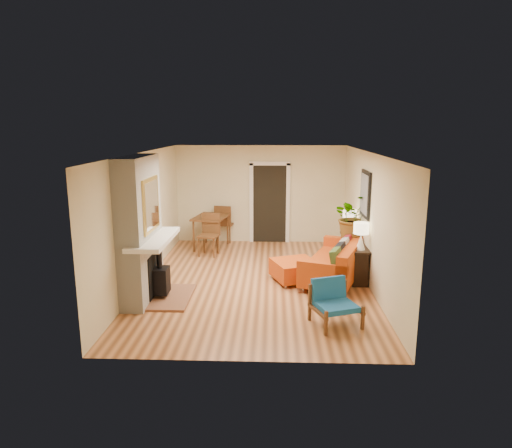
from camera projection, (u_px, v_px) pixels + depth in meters
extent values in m
plane|color=#D88A53|center=(256.00, 281.00, 9.33)|extent=(6.50, 6.50, 0.00)
plane|color=white|center=(256.00, 153.00, 8.78)|extent=(6.50, 6.50, 0.00)
plane|color=beige|center=(260.00, 194.00, 12.23)|extent=(4.50, 0.00, 4.50)
plane|color=beige|center=(246.00, 270.00, 5.88)|extent=(4.50, 0.00, 4.50)
plane|color=beige|center=(144.00, 218.00, 9.14)|extent=(0.00, 6.50, 6.50)
plane|color=beige|center=(370.00, 220.00, 8.97)|extent=(0.00, 6.50, 6.50)
cube|color=black|center=(270.00, 204.00, 12.24)|extent=(0.88, 0.06, 2.10)
cube|color=white|center=(251.00, 204.00, 12.25)|extent=(0.10, 0.08, 2.18)
cube|color=white|center=(288.00, 204.00, 12.21)|extent=(0.10, 0.08, 2.18)
cube|color=white|center=(270.00, 163.00, 12.00)|extent=(1.08, 0.08, 0.10)
cube|color=black|center=(365.00, 194.00, 9.27)|extent=(0.04, 0.85, 0.95)
cube|color=slate|center=(364.00, 194.00, 9.27)|extent=(0.01, 0.70, 0.80)
cube|color=black|center=(150.00, 209.00, 9.45)|extent=(0.06, 0.95, 0.02)
cube|color=black|center=(149.00, 195.00, 9.39)|extent=(0.06, 0.95, 0.02)
cube|color=white|center=(138.00, 198.00, 8.04)|extent=(0.42, 1.50, 1.48)
cube|color=white|center=(142.00, 269.00, 8.31)|extent=(0.42, 1.50, 1.12)
cube|color=white|center=(154.00, 239.00, 8.18)|extent=(0.60, 1.68, 0.08)
cube|color=black|center=(154.00, 275.00, 8.33)|extent=(0.03, 0.72, 0.78)
cube|color=brown|center=(171.00, 297.00, 8.41)|extent=(0.75, 1.30, 0.04)
cube|color=black|center=(160.00, 280.00, 8.35)|extent=(0.30, 0.36, 0.48)
cylinder|color=black|center=(159.00, 257.00, 8.25)|extent=(0.10, 0.10, 0.40)
cube|color=gold|center=(151.00, 204.00, 8.05)|extent=(0.04, 0.95, 0.95)
cube|color=silver|center=(152.00, 204.00, 8.05)|extent=(0.01, 0.82, 0.82)
cylinder|color=silver|center=(303.00, 289.00, 8.72)|extent=(0.05, 0.05, 0.11)
cylinder|color=silver|center=(342.00, 294.00, 8.45)|extent=(0.05, 0.05, 0.11)
cylinder|color=silver|center=(328.00, 261.00, 10.50)|extent=(0.05, 0.05, 0.11)
cylinder|color=silver|center=(360.00, 265.00, 10.22)|extent=(0.05, 0.05, 0.11)
cube|color=red|center=(334.00, 266.00, 9.43)|extent=(1.66, 2.41, 0.32)
cube|color=red|center=(353.00, 252.00, 9.22)|extent=(0.97, 2.16, 0.37)
cube|color=red|center=(322.00, 268.00, 8.45)|extent=(0.96, 0.51, 0.21)
cube|color=red|center=(345.00, 242.00, 10.29)|extent=(0.96, 0.51, 0.21)
cube|color=#405926|center=(337.00, 260.00, 8.50)|extent=(0.35, 0.47, 0.44)
cube|color=black|center=(341.00, 254.00, 8.88)|extent=(0.35, 0.47, 0.44)
cube|color=#9C9D98|center=(346.00, 249.00, 9.26)|extent=(0.35, 0.47, 0.44)
cube|color=maroon|center=(350.00, 245.00, 9.59)|extent=(0.35, 0.47, 0.44)
cube|color=black|center=(353.00, 240.00, 9.98)|extent=(0.35, 0.47, 0.44)
cylinder|color=silver|center=(286.00, 286.00, 8.91)|extent=(0.05, 0.05, 0.07)
cylinder|color=silver|center=(317.00, 283.00, 9.13)|extent=(0.05, 0.05, 0.07)
cylinder|color=silver|center=(273.00, 276.00, 9.54)|extent=(0.05, 0.05, 0.07)
cylinder|color=silver|center=(303.00, 272.00, 9.76)|extent=(0.05, 0.05, 0.07)
cube|color=red|center=(295.00, 269.00, 9.29)|extent=(1.08, 1.08, 0.35)
cube|color=brown|center=(318.00, 312.00, 7.14)|extent=(0.27, 0.64, 0.04)
cube|color=brown|center=(326.00, 323.00, 6.88)|extent=(0.06, 0.06, 0.39)
cube|color=brown|center=(310.00, 302.00, 7.40)|extent=(0.06, 0.06, 0.62)
cube|color=brown|center=(353.00, 307.00, 7.33)|extent=(0.27, 0.64, 0.04)
cube|color=brown|center=(363.00, 318.00, 7.08)|extent=(0.06, 0.06, 0.39)
cube|color=brown|center=(345.00, 298.00, 7.59)|extent=(0.06, 0.06, 0.62)
cube|color=#1B5BA2|center=(336.00, 306.00, 7.22)|extent=(0.74, 0.72, 0.09)
cube|color=#1B5BA2|center=(329.00, 288.00, 7.42)|extent=(0.60, 0.34, 0.36)
cube|color=brown|center=(211.00, 217.00, 11.69)|extent=(0.95, 1.21, 0.04)
cylinder|color=brown|center=(194.00, 236.00, 11.39)|extent=(0.06, 0.06, 0.79)
cylinder|color=brown|center=(217.00, 238.00, 11.26)|extent=(0.06, 0.06, 0.79)
cylinder|color=brown|center=(206.00, 228.00, 12.29)|extent=(0.06, 0.06, 0.79)
cylinder|color=brown|center=(228.00, 229.00, 12.16)|extent=(0.06, 0.06, 0.79)
cube|color=brown|center=(209.00, 236.00, 11.04)|extent=(0.53, 0.53, 0.04)
cube|color=brown|center=(211.00, 223.00, 11.19)|extent=(0.46, 0.13, 0.50)
cylinder|color=brown|center=(199.00, 247.00, 10.96)|extent=(0.04, 0.04, 0.48)
cylinder|color=brown|center=(214.00, 248.00, 10.88)|extent=(0.04, 0.04, 0.48)
cylinder|color=brown|center=(204.00, 244.00, 11.31)|extent=(0.04, 0.04, 0.48)
cylinder|color=brown|center=(218.00, 244.00, 11.24)|extent=(0.04, 0.04, 0.48)
cube|color=brown|center=(225.00, 224.00, 12.40)|extent=(0.53, 0.53, 0.04)
cube|color=brown|center=(223.00, 215.00, 12.13)|extent=(0.46, 0.13, 0.50)
cylinder|color=brown|center=(217.00, 234.00, 12.32)|extent=(0.04, 0.04, 0.48)
cylinder|color=brown|center=(230.00, 235.00, 12.24)|extent=(0.04, 0.04, 0.48)
cylinder|color=brown|center=(221.00, 231.00, 12.67)|extent=(0.04, 0.04, 0.48)
cylinder|color=brown|center=(234.00, 231.00, 12.59)|extent=(0.04, 0.04, 0.48)
cube|color=black|center=(354.00, 242.00, 9.66)|extent=(0.34, 1.85, 0.05)
cube|color=black|center=(361.00, 271.00, 8.91)|extent=(0.30, 0.04, 0.68)
cube|color=black|center=(347.00, 248.00, 10.57)|extent=(0.30, 0.04, 0.68)
cone|color=white|center=(361.00, 242.00, 8.94)|extent=(0.18, 0.18, 0.30)
cylinder|color=white|center=(361.00, 233.00, 8.91)|extent=(0.03, 0.03, 0.06)
cylinder|color=#FFEABF|center=(361.00, 228.00, 8.88)|extent=(0.30, 0.30, 0.22)
cone|color=white|center=(349.00, 226.00, 10.32)|extent=(0.18, 0.18, 0.30)
cylinder|color=white|center=(349.00, 219.00, 10.29)|extent=(0.03, 0.03, 0.06)
cylinder|color=#FFEABF|center=(350.00, 214.00, 10.26)|extent=(0.30, 0.30, 0.22)
imported|color=#1E5919|center=(353.00, 216.00, 9.76)|extent=(1.08, 1.01, 0.97)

